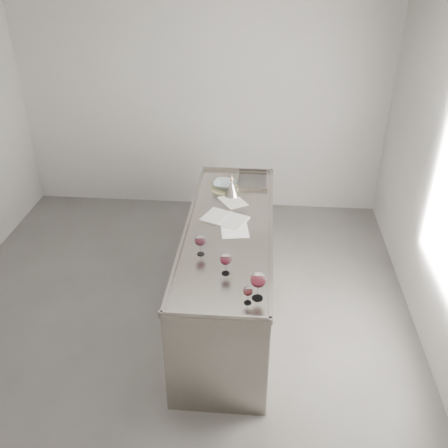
# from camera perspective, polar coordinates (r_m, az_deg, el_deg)

# --- Properties ---
(room_shell) EXTENTS (4.54, 5.04, 2.84)m
(room_shell) POSITION_cam_1_polar(r_m,az_deg,el_deg) (3.94, -7.04, 3.50)
(room_shell) COLOR #4F4D4A
(room_shell) RESTS_ON ground
(counter) EXTENTS (0.77, 2.42, 0.97)m
(counter) POSITION_cam_1_polar(r_m,az_deg,el_deg) (4.61, 0.53, -5.34)
(counter) COLOR gray
(counter) RESTS_ON ground
(wine_glass_left) EXTENTS (0.09, 0.09, 0.18)m
(wine_glass_left) POSITION_cam_1_polar(r_m,az_deg,el_deg) (3.93, -2.72, -1.94)
(wine_glass_left) COLOR white
(wine_glass_left) RESTS_ON counter
(wine_glass_middle) EXTENTS (0.09, 0.09, 0.18)m
(wine_glass_middle) POSITION_cam_1_polar(r_m,az_deg,el_deg) (3.71, 0.20, -4.10)
(wine_glass_middle) COLOR white
(wine_glass_middle) RESTS_ON counter
(wine_glass_right) EXTENTS (0.11, 0.11, 0.22)m
(wine_glass_right) POSITION_cam_1_polar(r_m,az_deg,el_deg) (3.46, 3.93, -6.43)
(wine_glass_right) COLOR white
(wine_glass_right) RESTS_ON counter
(wine_glass_small) EXTENTS (0.07, 0.07, 0.14)m
(wine_glass_small) POSITION_cam_1_polar(r_m,az_deg,el_deg) (3.45, 2.75, -7.74)
(wine_glass_small) COLOR white
(wine_glass_small) RESTS_ON counter
(notebook) EXTENTS (0.46, 0.40, 0.02)m
(notebook) POSITION_cam_1_polar(r_m,az_deg,el_deg) (4.47, 0.08, 0.63)
(notebook) COLOR silver
(notebook) RESTS_ON counter
(loose_paper_top) EXTENTS (0.32, 0.34, 0.00)m
(loose_paper_top) POSITION_cam_1_polar(r_m,az_deg,el_deg) (4.77, 1.01, 2.64)
(loose_paper_top) COLOR silver
(loose_paper_top) RESTS_ON counter
(loose_paper_under) EXTENTS (0.28, 0.36, 0.00)m
(loose_paper_under) POSITION_cam_1_polar(r_m,az_deg,el_deg) (4.33, 1.20, -0.50)
(loose_paper_under) COLOR white
(loose_paper_under) RESTS_ON counter
(trivet) EXTENTS (0.34, 0.34, 0.02)m
(trivet) POSITION_cam_1_polar(r_m,az_deg,el_deg) (5.01, 0.10, 4.14)
(trivet) COLOR #CDC185
(trivet) RESTS_ON counter
(ceramic_bowl) EXTENTS (0.25, 0.25, 0.06)m
(ceramic_bowl) POSITION_cam_1_polar(r_m,az_deg,el_deg) (4.99, 0.11, 4.53)
(ceramic_bowl) COLOR #99ABB2
(ceramic_bowl) RESTS_ON trivet
(wine_funnel) EXTENTS (0.15, 0.15, 0.22)m
(wine_funnel) POSITION_cam_1_polar(r_m,az_deg,el_deg) (4.85, 0.89, 3.99)
(wine_funnel) COLOR #AEA79B
(wine_funnel) RESTS_ON counter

